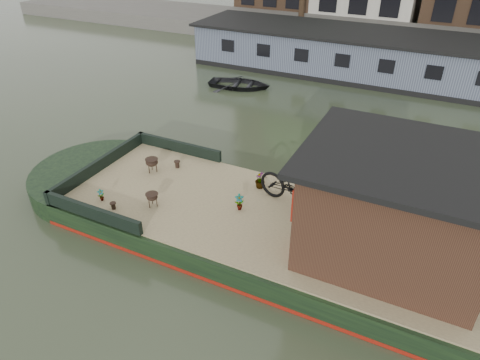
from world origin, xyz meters
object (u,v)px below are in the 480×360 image
at_px(bicycle, 297,187).
at_px(dinghy, 240,81).
at_px(brazier_front, 152,200).
at_px(cabin, 396,206).
at_px(potted_plant_a, 239,202).
at_px(brazier_rear, 152,165).

height_order(bicycle, dinghy, bicycle).
relative_size(bicycle, brazier_front, 5.79).
bearing_deg(dinghy, brazier_front, -175.78).
bearing_deg(dinghy, cabin, -149.35).
bearing_deg(brazier_front, dinghy, 104.49).
bearing_deg(cabin, potted_plant_a, -179.82).
relative_size(cabin, brazier_rear, 9.59).
distance_m(cabin, brazier_rear, 6.78).
height_order(brazier_rear, dinghy, brazier_rear).
bearing_deg(dinghy, potted_plant_a, -164.06).
xyz_separation_m(bicycle, brazier_rear, (-4.29, -0.21, -0.36)).
xyz_separation_m(cabin, bicycle, (-2.39, 0.77, -0.66)).
distance_m(potted_plant_a, brazier_rear, 3.12).
distance_m(cabin, brazier_front, 5.80).
distance_m(brazier_rear, dinghy, 9.25).
height_order(cabin, potted_plant_a, cabin).
bearing_deg(potted_plant_a, bicycle, 32.55).
height_order(potted_plant_a, dinghy, potted_plant_a).
relative_size(bicycle, dinghy, 0.74).
bearing_deg(bicycle, potted_plant_a, 134.34).
xyz_separation_m(bicycle, dinghy, (-5.97, 8.87, -0.91)).
height_order(cabin, dinghy, cabin).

